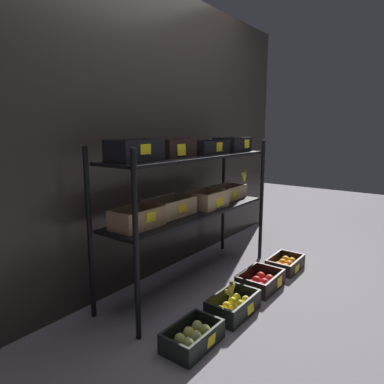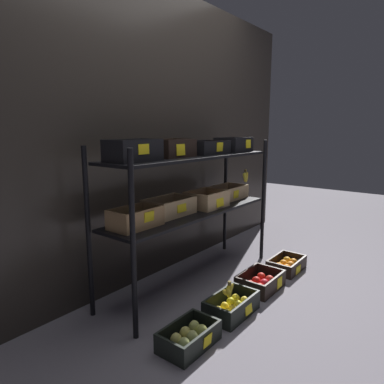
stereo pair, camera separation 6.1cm
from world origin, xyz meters
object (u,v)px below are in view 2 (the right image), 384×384
(display_rack, at_px, (190,182))
(crate_ground_pear, at_px, (189,337))
(crate_ground_apple_red, at_px, (260,283))
(crate_ground_lemon, at_px, (231,307))
(crate_ground_orange, at_px, (287,265))
(banana_bunch_loose, at_px, (229,291))

(display_rack, distance_m, crate_ground_pear, 1.12)
(crate_ground_pear, distance_m, crate_ground_apple_red, 0.89)
(crate_ground_lemon, relative_size, crate_ground_orange, 1.07)
(crate_ground_pear, xyz_separation_m, crate_ground_lemon, (0.44, -0.01, -0.00))
(crate_ground_pear, height_order, banana_bunch_loose, banana_bunch_loose)
(crate_ground_pear, distance_m, banana_bunch_loose, 0.42)
(crate_ground_lemon, bearing_deg, crate_ground_orange, 0.21)
(display_rack, distance_m, banana_bunch_loose, 0.85)
(crate_ground_orange, bearing_deg, crate_ground_apple_red, 177.67)
(crate_ground_lemon, height_order, crate_ground_apple_red, crate_ground_lemon)
(crate_ground_pear, bearing_deg, crate_ground_lemon, -1.17)
(display_rack, xyz_separation_m, crate_ground_orange, (0.68, -0.52, -0.76))
(crate_ground_lemon, xyz_separation_m, crate_ground_orange, (0.91, 0.00, -0.01))
(banana_bunch_loose, bearing_deg, crate_ground_pear, 178.73)
(crate_ground_apple_red, bearing_deg, crate_ground_lemon, -177.25)
(crate_ground_orange, xyz_separation_m, banana_bunch_loose, (-0.94, -0.00, 0.13))
(display_rack, xyz_separation_m, crate_ground_lemon, (-0.22, -0.52, -0.75))
(crate_ground_orange, bearing_deg, crate_ground_pear, 179.76)
(crate_ground_orange, relative_size, banana_bunch_loose, 2.50)
(crate_ground_lemon, relative_size, banana_bunch_loose, 2.67)
(crate_ground_pear, bearing_deg, crate_ground_apple_red, 0.83)
(crate_ground_pear, height_order, crate_ground_apple_red, crate_ground_apple_red)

